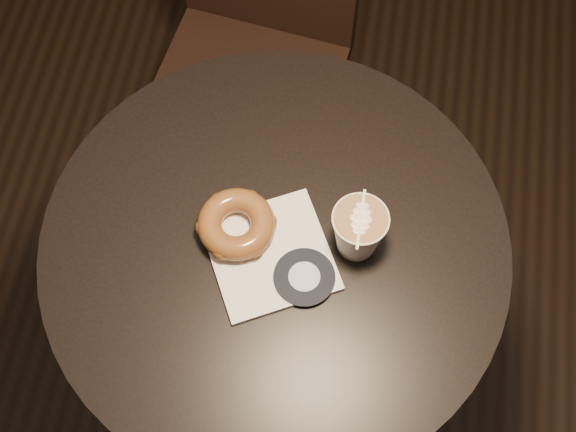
{
  "coord_description": "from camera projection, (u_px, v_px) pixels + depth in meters",
  "views": [
    {
      "loc": [
        0.09,
        -0.46,
        1.84
      ],
      "look_at": [
        0.01,
        0.03,
        0.79
      ],
      "focal_mm": 50.0,
      "sensor_mm": 36.0,
      "label": 1
    }
  ],
  "objects": [
    {
      "name": "latte_cup",
      "position": [
        358.0,
        231.0,
        1.14
      ],
      "size": [
        0.08,
        0.08,
        0.09
      ],
      "primitive_type": null,
      "color": "silver",
      "rests_on": "cafe_table"
    },
    {
      "name": "chair",
      "position": [
        257.0,
        25.0,
        1.63
      ],
      "size": [
        0.42,
        0.42,
        0.94
      ],
      "rotation": [
        0.0,
        0.0,
        -0.14
      ],
      "color": "black",
      "rests_on": "ground"
    },
    {
      "name": "doughnut",
      "position": [
        236.0,
        224.0,
        1.17
      ],
      "size": [
        0.11,
        0.11,
        0.04
      ],
      "primitive_type": "torus",
      "color": "brown",
      "rests_on": "pastry_bag"
    },
    {
      "name": "pastry_bag",
      "position": [
        270.0,
        255.0,
        1.17
      ],
      "size": [
        0.23,
        0.23,
        0.01
      ],
      "primitive_type": "cube",
      "rotation": [
        0.0,
        0.0,
        0.49
      ],
      "color": "white",
      "rests_on": "cafe_table"
    },
    {
      "name": "cafe_table",
      "position": [
        277.0,
        289.0,
        1.37
      ],
      "size": [
        0.7,
        0.7,
        0.75
      ],
      "color": "black",
      "rests_on": "ground"
    }
  ]
}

